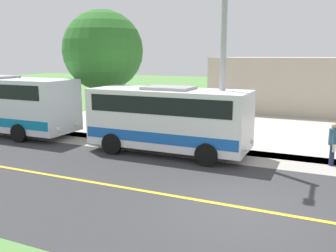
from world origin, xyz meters
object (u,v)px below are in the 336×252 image
object	(u,v)px
street_light_pole	(223,41)
tree_curbside	(103,51)
shuttle_bus_front	(169,117)
pedestrian_with_bags	(333,143)
commercial_building	(336,84)

from	to	relation	value
street_light_pole	tree_curbside	size ratio (longest dim) A/B	1.31
shuttle_bus_front	pedestrian_with_bags	bearing A→B (deg)	97.91
street_light_pole	tree_curbside	bearing A→B (deg)	-108.79
pedestrian_with_bags	street_light_pole	xyz separation A→B (m)	(0.55, -4.31, 3.88)
shuttle_bus_front	street_light_pole	xyz separation A→B (m)	(-0.35, 2.19, 3.17)
shuttle_bus_front	street_light_pole	size ratio (longest dim) A/B	0.80
shuttle_bus_front	commercial_building	world-z (taller)	commercial_building
pedestrian_with_bags	commercial_building	size ratio (longest dim) A/B	0.09
tree_curbside	commercial_building	xyz separation A→B (m)	(-14.00, 11.80, -2.41)
pedestrian_with_bags	tree_curbside	size ratio (longest dim) A/B	0.25
pedestrian_with_bags	street_light_pole	size ratio (longest dim) A/B	0.19
street_light_pole	tree_curbside	xyz separation A→B (m)	(-2.51, -7.39, -0.34)
commercial_building	shuttle_bus_front	bearing A→B (deg)	-21.37
pedestrian_with_bags	street_light_pole	bearing A→B (deg)	-82.70
pedestrian_with_bags	tree_curbside	world-z (taller)	tree_curbside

